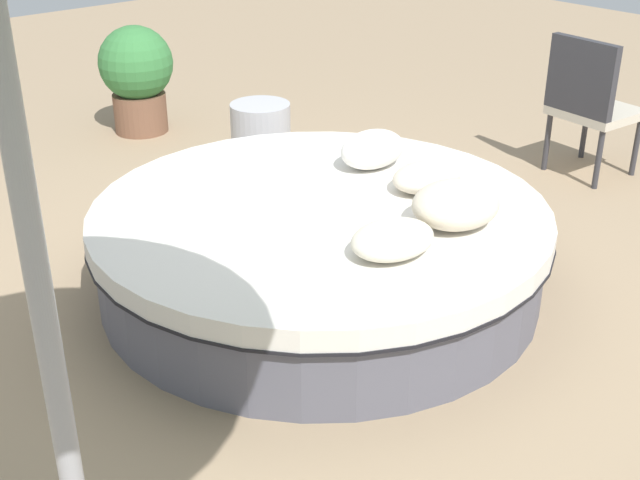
{
  "coord_description": "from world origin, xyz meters",
  "views": [
    {
      "loc": [
        2.58,
        2.95,
        2.23
      ],
      "look_at": [
        0.0,
        0.0,
        0.29
      ],
      "focal_mm": 46.99,
      "sensor_mm": 36.0,
      "label": 1
    }
  ],
  "objects_px": {
    "round_bed": "(320,247)",
    "throw_pillow_0": "(393,239)",
    "throw_pillow_1": "(456,204)",
    "side_table": "(261,134)",
    "patio_chair": "(589,99)",
    "planter": "(137,74)",
    "throw_pillow_2": "(427,177)",
    "throw_pillow_3": "(372,149)"
  },
  "relations": [
    {
      "from": "throw_pillow_3",
      "to": "throw_pillow_2",
      "type": "bearing_deg",
      "value": 88.22
    },
    {
      "from": "throw_pillow_1",
      "to": "side_table",
      "type": "bearing_deg",
      "value": -103.4
    },
    {
      "from": "patio_chair",
      "to": "side_table",
      "type": "relative_size",
      "value": 2.15
    },
    {
      "from": "patio_chair",
      "to": "side_table",
      "type": "bearing_deg",
      "value": -131.91
    },
    {
      "from": "throw_pillow_0",
      "to": "throw_pillow_3",
      "type": "height_order",
      "value": "throw_pillow_3"
    },
    {
      "from": "round_bed",
      "to": "throw_pillow_0",
      "type": "height_order",
      "value": "throw_pillow_0"
    },
    {
      "from": "round_bed",
      "to": "planter",
      "type": "xyz_separation_m",
      "value": [
        -0.61,
        -2.9,
        0.23
      ]
    },
    {
      "from": "side_table",
      "to": "throw_pillow_2",
      "type": "bearing_deg",
      "value": 80.51
    },
    {
      "from": "throw_pillow_2",
      "to": "planter",
      "type": "bearing_deg",
      "value": -90.58
    },
    {
      "from": "planter",
      "to": "throw_pillow_0",
      "type": "bearing_deg",
      "value": 78.55
    },
    {
      "from": "planter",
      "to": "side_table",
      "type": "height_order",
      "value": "planter"
    },
    {
      "from": "throw_pillow_1",
      "to": "side_table",
      "type": "distance_m",
      "value": 2.36
    },
    {
      "from": "round_bed",
      "to": "throw_pillow_0",
      "type": "xyz_separation_m",
      "value": [
        0.1,
        0.61,
        0.31
      ]
    },
    {
      "from": "throw_pillow_2",
      "to": "side_table",
      "type": "relative_size",
      "value": 0.92
    },
    {
      "from": "throw_pillow_1",
      "to": "planter",
      "type": "bearing_deg",
      "value": -94.23
    },
    {
      "from": "patio_chair",
      "to": "planter",
      "type": "xyz_separation_m",
      "value": [
        1.84,
        -2.89,
        -0.09
      ]
    },
    {
      "from": "throw_pillow_0",
      "to": "throw_pillow_1",
      "type": "xyz_separation_m",
      "value": [
        -0.45,
        -0.02,
        0.03
      ]
    },
    {
      "from": "throw_pillow_3",
      "to": "round_bed",
      "type": "bearing_deg",
      "value": 20.91
    },
    {
      "from": "throw_pillow_3",
      "to": "patio_chair",
      "type": "bearing_deg",
      "value": 173.36
    },
    {
      "from": "throw_pillow_2",
      "to": "side_table",
      "type": "bearing_deg",
      "value": -99.49
    },
    {
      "from": "throw_pillow_0",
      "to": "patio_chair",
      "type": "relative_size",
      "value": 0.43
    },
    {
      "from": "throw_pillow_2",
      "to": "patio_chair",
      "type": "distance_m",
      "value": 1.88
    },
    {
      "from": "throw_pillow_1",
      "to": "side_table",
      "type": "relative_size",
      "value": 1.01
    },
    {
      "from": "side_table",
      "to": "throw_pillow_1",
      "type": "bearing_deg",
      "value": 76.6
    },
    {
      "from": "round_bed",
      "to": "patio_chair",
      "type": "distance_m",
      "value": 2.47
    },
    {
      "from": "throw_pillow_1",
      "to": "round_bed",
      "type": "bearing_deg",
      "value": -59.12
    },
    {
      "from": "throw_pillow_0",
      "to": "throw_pillow_2",
      "type": "xyz_separation_m",
      "value": [
        -0.68,
        -0.41,
        -0.0
      ]
    },
    {
      "from": "throw_pillow_0",
      "to": "planter",
      "type": "height_order",
      "value": "planter"
    },
    {
      "from": "throw_pillow_0",
      "to": "side_table",
      "type": "relative_size",
      "value": 0.94
    },
    {
      "from": "throw_pillow_1",
      "to": "throw_pillow_3",
      "type": "height_order",
      "value": "throw_pillow_1"
    },
    {
      "from": "patio_chair",
      "to": "throw_pillow_3",
      "type": "bearing_deg",
      "value": -91.73
    },
    {
      "from": "throw_pillow_1",
      "to": "throw_pillow_2",
      "type": "distance_m",
      "value": 0.45
    },
    {
      "from": "throw_pillow_0",
      "to": "side_table",
      "type": "height_order",
      "value": "throw_pillow_0"
    },
    {
      "from": "throw_pillow_0",
      "to": "throw_pillow_3",
      "type": "xyz_separation_m",
      "value": [
        -0.69,
        -0.84,
        0.03
      ]
    },
    {
      "from": "patio_chair",
      "to": "throw_pillow_0",
      "type": "bearing_deg",
      "value": -71.38
    },
    {
      "from": "side_table",
      "to": "planter",
      "type": "bearing_deg",
      "value": -77.09
    },
    {
      "from": "throw_pillow_2",
      "to": "throw_pillow_0",
      "type": "bearing_deg",
      "value": 31.11
    },
    {
      "from": "patio_chair",
      "to": "side_table",
      "type": "xyz_separation_m",
      "value": [
        1.56,
        -1.66,
        -0.33
      ]
    },
    {
      "from": "round_bed",
      "to": "throw_pillow_2",
      "type": "relative_size",
      "value": 5.71
    },
    {
      "from": "round_bed",
      "to": "side_table",
      "type": "height_order",
      "value": "round_bed"
    },
    {
      "from": "patio_chair",
      "to": "planter",
      "type": "bearing_deg",
      "value": -142.6
    },
    {
      "from": "round_bed",
      "to": "planter",
      "type": "distance_m",
      "value": 2.97
    }
  ]
}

